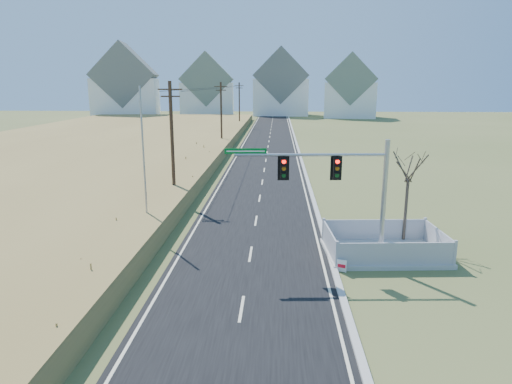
% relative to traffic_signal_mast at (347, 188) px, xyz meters
% --- Properties ---
extents(ground, '(260.00, 260.00, 0.00)m').
position_rel_traffic_signal_mast_xyz_m(ground, '(-4.68, -2.81, -3.94)').
color(ground, '#555D2D').
rests_on(ground, ground).
extents(road, '(8.00, 180.00, 0.06)m').
position_rel_traffic_signal_mast_xyz_m(road, '(-4.68, 47.19, -3.91)').
color(road, black).
rests_on(road, ground).
extents(curb, '(0.30, 180.00, 0.18)m').
position_rel_traffic_signal_mast_xyz_m(curb, '(-0.53, 47.19, -3.85)').
color(curb, '#B2AFA8').
rests_on(curb, ground).
extents(reed_marsh, '(38.00, 110.00, 1.30)m').
position_rel_traffic_signal_mast_xyz_m(reed_marsh, '(-28.68, 37.19, -3.29)').
color(reed_marsh, olive).
rests_on(reed_marsh, ground).
extents(utility_pole_near, '(1.80, 0.26, 9.00)m').
position_rel_traffic_signal_mast_xyz_m(utility_pole_near, '(-11.18, 12.19, 0.74)').
color(utility_pole_near, '#422D1E').
rests_on(utility_pole_near, ground).
extents(utility_pole_mid, '(1.80, 0.26, 9.00)m').
position_rel_traffic_signal_mast_xyz_m(utility_pole_mid, '(-11.18, 42.19, 0.74)').
color(utility_pole_mid, '#422D1E').
rests_on(utility_pole_mid, ground).
extents(utility_pole_far, '(1.80, 0.26, 9.00)m').
position_rel_traffic_signal_mast_xyz_m(utility_pole_far, '(-11.18, 72.19, 0.74)').
color(utility_pole_far, '#422D1E').
rests_on(utility_pole_far, ground).
extents(condo_nw, '(17.69, 13.38, 19.05)m').
position_rel_traffic_signal_mast_xyz_m(condo_nw, '(-42.68, 97.19, 3.76)').
color(condo_nw, white).
rests_on(condo_nw, ground).
extents(condo_nnw, '(14.93, 11.17, 17.03)m').
position_rel_traffic_signal_mast_xyz_m(condo_nnw, '(-22.68, 105.19, 2.99)').
color(condo_nnw, white).
rests_on(condo_nnw, ground).
extents(condo_n, '(15.27, 10.20, 18.54)m').
position_rel_traffic_signal_mast_xyz_m(condo_n, '(-2.68, 109.19, 3.66)').
color(condo_n, white).
rests_on(condo_n, ground).
extents(condo_ne, '(14.12, 10.51, 16.52)m').
position_rel_traffic_signal_mast_xyz_m(condo_ne, '(15.32, 101.19, 2.89)').
color(condo_ne, white).
rests_on(condo_ne, ground).
extents(traffic_signal_mast, '(7.88, 0.74, 6.28)m').
position_rel_traffic_signal_mast_xyz_m(traffic_signal_mast, '(0.00, 0.00, 0.00)').
color(traffic_signal_mast, '#9EA0A5').
rests_on(traffic_signal_mast, ground).
extents(fence_enclosure, '(6.31, 4.54, 1.38)m').
position_rel_traffic_signal_mast_xyz_m(fence_enclosure, '(2.32, 1.52, -3.67)').
color(fence_enclosure, '#B7B5AD').
rests_on(fence_enclosure, ground).
extents(open_sign, '(0.46, 0.24, 0.59)m').
position_rel_traffic_signal_mast_xyz_m(open_sign, '(-0.18, -0.81, -3.63)').
color(open_sign, white).
rests_on(open_sign, ground).
extents(flagpole, '(0.39, 0.39, 8.70)m').
position_rel_traffic_signal_mast_xyz_m(flagpole, '(-11.10, 4.51, -0.47)').
color(flagpole, '#B7B5AD').
rests_on(flagpole, ground).
extents(bare_tree, '(2.11, 2.11, 5.60)m').
position_rel_traffic_signal_mast_xyz_m(bare_tree, '(3.86, 3.44, 0.57)').
color(bare_tree, '#4C3F33').
rests_on(bare_tree, ground).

